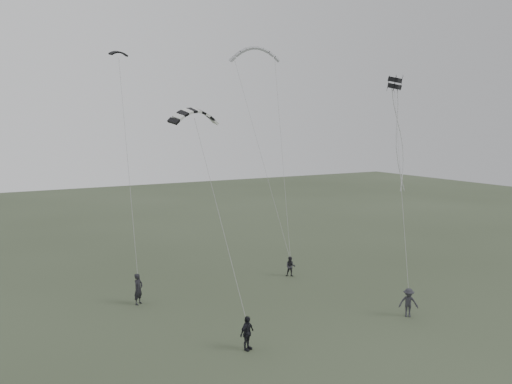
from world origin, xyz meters
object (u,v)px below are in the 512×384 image
flyer_left (138,289)px  flyer_far (408,303)px  kite_dark_small (119,52)px  kite_box (395,83)px  kite_pale_large (255,48)px  kite_striped (194,110)px  flyer_right (291,267)px  flyer_center (247,333)px

flyer_left → flyer_far: bearing=-74.3°
kite_dark_small → kite_box: 18.90m
kite_pale_large → kite_dark_small: bearing=-140.8°
kite_pale_large → flyer_far: bearing=-61.6°
flyer_left → kite_striped: 11.54m
kite_pale_large → kite_striped: (-8.74, -8.10, -5.48)m
flyer_far → kite_pale_large: size_ratio=0.40×
kite_dark_small → flyer_left: bearing=-112.7°
kite_dark_small → kite_striped: kite_dark_small is taller
flyer_right → kite_pale_large: size_ratio=0.35×
flyer_right → kite_striped: size_ratio=0.45×
kite_box → flyer_center: bearing=175.0°
flyer_far → kite_box: size_ratio=2.24×
kite_dark_small → kite_box: size_ratio=1.70×
flyer_center → kite_dark_small: 20.65m
flyer_far → kite_pale_large: (-0.52, 17.36, 16.52)m
flyer_right → kite_dark_small: 19.18m
flyer_left → flyer_far: flyer_left is taller
flyer_far → kite_striped: 17.12m
flyer_center → kite_box: 20.11m
flyer_right → flyer_center: size_ratio=0.86×
flyer_right → flyer_far: size_ratio=0.87×
flyer_left → kite_box: size_ratio=2.57×
flyer_far → kite_dark_small: size_ratio=1.32×
kite_dark_small → flyer_center: bearing=-97.0°
flyer_left → flyer_right: size_ratio=1.31×
flyer_far → kite_striped: bearing=171.3°
kite_pale_large → kite_box: kite_pale_large is taller
flyer_right → kite_pale_large: 18.28m
flyer_far → kite_box: bearing=91.2°
kite_dark_small → kite_box: kite_dark_small is taller
flyer_center → kite_dark_small: size_ratio=1.34×
flyer_right → flyer_center: bearing=-97.9°
kite_box → kite_pale_large: bearing=87.4°
kite_striped → flyer_left: bearing=164.6°
flyer_far → kite_box: 14.95m
flyer_center → flyer_far: 10.17m
flyer_center → kite_striped: kite_striped is taller
kite_dark_small → kite_pale_large: size_ratio=0.31×
kite_pale_large → kite_striped: bearing=-110.5°
flyer_right → flyer_center: 12.46m
flyer_right → kite_dark_small: bearing=-169.5°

